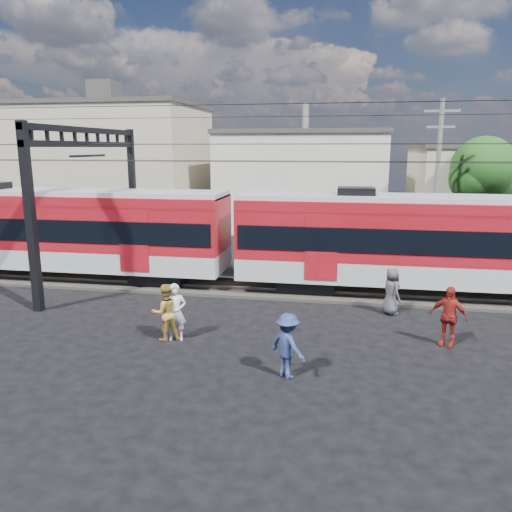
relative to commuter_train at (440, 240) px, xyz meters
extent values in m
plane|color=black|center=(-5.14, -8.00, -2.40)|extent=(120.00, 120.00, 0.00)
cube|color=#2D2823|center=(-5.14, 0.00, -2.34)|extent=(70.00, 3.40, 0.12)
cube|color=#59544C|center=(-5.14, -0.75, -2.22)|extent=(70.00, 0.12, 0.12)
cube|color=#59544C|center=(-5.14, 0.75, -2.22)|extent=(70.00, 0.12, 0.12)
cube|color=black|center=(-11.89, 0.00, -2.05)|extent=(2.40, 2.20, 0.70)
cube|color=#A7A9AF|center=(-17.01, 0.00, -1.25)|extent=(16.00, 3.00, 0.90)
cube|color=maroon|center=(-17.01, 0.00, 0.40)|extent=(16.00, 3.00, 2.40)
cube|color=black|center=(-17.01, 0.00, 0.15)|extent=(15.68, 3.08, 0.95)
cube|color=#A7A9AF|center=(-17.01, 0.00, 1.65)|extent=(16.00, 2.60, 0.25)
cube|color=black|center=(-5.33, 0.00, -2.05)|extent=(2.40, 2.20, 0.70)
cube|color=#A7A9AF|center=(-0.21, 0.00, -1.25)|extent=(16.00, 3.00, 0.90)
cube|color=maroon|center=(-0.21, 0.00, 0.40)|extent=(16.00, 3.00, 2.40)
cube|color=black|center=(-0.21, 0.00, 0.15)|extent=(15.68, 3.08, 0.95)
cube|color=#A7A9AF|center=(-0.21, 0.00, 1.65)|extent=(16.00, 2.60, 0.25)
cube|color=black|center=(-15.14, -4.50, 1.10)|extent=(0.30, 0.30, 7.00)
cube|color=black|center=(-15.14, 4.50, 1.10)|extent=(0.30, 0.30, 7.00)
cube|color=black|center=(-15.14, 0.00, 4.40)|extent=(0.25, 9.30, 0.25)
cube|color=black|center=(-15.14, 0.00, 3.80)|extent=(0.25, 9.30, 0.25)
cylinder|color=black|center=(-5.14, -0.70, 3.10)|extent=(70.00, 0.03, 0.03)
cylinder|color=black|center=(-5.14, 0.70, 3.10)|extent=(70.00, 0.03, 0.03)
cylinder|color=black|center=(-5.14, -0.70, 3.80)|extent=(70.00, 0.03, 0.03)
cylinder|color=black|center=(-5.14, 0.70, 3.80)|extent=(70.00, 0.03, 0.03)
cylinder|color=black|center=(-5.14, -3.50, 5.10)|extent=(70.00, 0.03, 0.03)
cylinder|color=black|center=(-5.14, 3.50, 5.10)|extent=(70.00, 0.03, 0.03)
cube|color=#BCAF90|center=(-22.14, 16.00, 2.10)|extent=(14.00, 10.00, 9.00)
cube|color=#3F3D3A|center=(-22.14, 16.00, 6.75)|extent=(14.28, 10.20, 0.30)
cube|color=beige|center=(-7.14, 19.00, 1.10)|extent=(12.00, 12.00, 7.00)
cube|color=#3F3D3A|center=(-7.14, 19.00, 4.75)|extent=(12.24, 12.24, 0.30)
cylinder|color=slate|center=(0.86, 7.00, 1.85)|extent=(0.24, 0.24, 8.50)
cube|color=slate|center=(0.86, 7.00, 5.50)|extent=(1.80, 0.12, 0.12)
cube|color=slate|center=(0.86, 7.00, 4.70)|extent=(1.40, 0.12, 0.12)
cylinder|color=#382619|center=(3.86, 10.00, -0.44)|extent=(0.36, 0.36, 3.92)
sphere|color=#1E4714|center=(3.86, 10.00, 2.50)|extent=(3.64, 3.64, 3.64)
sphere|color=#1E4714|center=(4.46, 10.30, 1.80)|extent=(2.80, 2.80, 2.80)
imported|color=silver|center=(-9.02, -6.38, -1.48)|extent=(0.76, 0.58, 1.85)
imported|color=#B38A38|center=(-9.33, -6.45, -1.47)|extent=(1.14, 1.09, 1.86)
imported|color=navy|center=(-5.19, -8.40, -1.51)|extent=(1.32, 1.24, 1.79)
imported|color=maroon|center=(-0.56, -5.35, -1.44)|extent=(1.22, 0.91, 1.92)
imported|color=#444347|center=(-2.03, -2.53, -1.53)|extent=(0.91, 1.02, 1.75)
camera|label=1|loc=(-3.79, -20.83, 3.66)|focal=35.00mm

